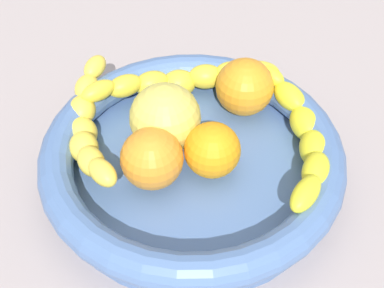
% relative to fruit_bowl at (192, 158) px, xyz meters
% --- Properties ---
extents(kitchen_counter, '(1.20, 1.20, 0.03)m').
position_rel_fruit_bowl_xyz_m(kitchen_counter, '(0.00, 0.00, -0.04)').
color(kitchen_counter, '#A09291').
rests_on(kitchen_counter, ground).
extents(fruit_bowl, '(0.32, 0.32, 0.06)m').
position_rel_fruit_bowl_xyz_m(fruit_bowl, '(0.00, 0.00, 0.00)').
color(fruit_bowl, '#4C6CA0').
rests_on(fruit_bowl, kitchen_counter).
extents(banana_draped_left, '(0.10, 0.23, 0.05)m').
position_rel_fruit_bowl_xyz_m(banana_draped_left, '(0.10, -0.04, 0.02)').
color(banana_draped_left, yellow).
rests_on(banana_draped_left, fruit_bowl).
extents(banana_draped_right, '(0.21, 0.12, 0.04)m').
position_rel_fruit_bowl_xyz_m(banana_draped_right, '(-0.04, -0.11, 0.02)').
color(banana_draped_right, yellow).
rests_on(banana_draped_right, fruit_bowl).
extents(banana_arching_top, '(0.20, 0.09, 0.05)m').
position_rel_fruit_bowl_xyz_m(banana_arching_top, '(0.08, 0.08, 0.02)').
color(banana_arching_top, yellow).
rests_on(banana_arching_top, fruit_bowl).
extents(orange_front, '(0.07, 0.07, 0.07)m').
position_rel_fruit_bowl_xyz_m(orange_front, '(0.05, -0.10, 0.03)').
color(orange_front, orange).
rests_on(orange_front, fruit_bowl).
extents(orange_mid_left, '(0.06, 0.06, 0.06)m').
position_rel_fruit_bowl_xyz_m(orange_mid_left, '(-0.02, -0.01, 0.02)').
color(orange_mid_left, orange).
rests_on(orange_mid_left, fruit_bowl).
extents(orange_mid_right, '(0.06, 0.06, 0.06)m').
position_rel_fruit_bowl_xyz_m(orange_mid_right, '(0.00, 0.05, 0.02)').
color(orange_mid_right, orange).
rests_on(orange_mid_right, fruit_bowl).
extents(apple_yellow, '(0.08, 0.08, 0.08)m').
position_rel_fruit_bowl_xyz_m(apple_yellow, '(0.04, 0.01, 0.03)').
color(apple_yellow, '#D7C552').
rests_on(apple_yellow, fruit_bowl).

